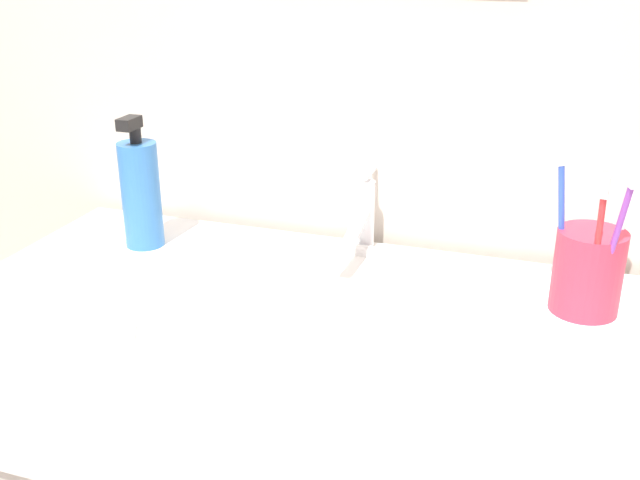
{
  "coord_description": "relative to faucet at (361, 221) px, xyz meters",
  "views": [
    {
      "loc": [
        0.24,
        -0.7,
        1.3
      ],
      "look_at": [
        -0.01,
        0.05,
        0.98
      ],
      "focal_mm": 41.97,
      "sensor_mm": 36.0,
      "label": 1
    }
  ],
  "objects": [
    {
      "name": "tiled_wall_back",
      "position": [
        0.01,
        0.09,
        0.26
      ],
      "size": [
        2.13,
        0.04,
        2.4
      ],
      "primitive_type": "cube",
      "color": "beige",
      "rests_on": "ground"
    },
    {
      "name": "faucet",
      "position": [
        0.0,
        0.0,
        0.0
      ],
      "size": [
        0.02,
        0.17,
        0.11
      ],
      "color": "silver",
      "rests_on": "sink_basin"
    },
    {
      "name": "soap_dispenser",
      "position": [
        -0.3,
        -0.06,
        0.03
      ],
      "size": [
        0.05,
        0.06,
        0.19
      ],
      "color": "#3372BF",
      "rests_on": "vanity_counter"
    },
    {
      "name": "toothbrush_white",
      "position": [
        0.33,
        -0.06,
        0.06
      ],
      "size": [
        0.05,
        0.04,
        0.18
      ],
      "color": "white",
      "rests_on": "toothbrush_cup"
    },
    {
      "name": "toothbrush_blue",
      "position": [
        0.26,
        -0.08,
        0.07
      ],
      "size": [
        0.03,
        0.02,
        0.2
      ],
      "color": "blue",
      "rests_on": "toothbrush_cup"
    },
    {
      "name": "toothbrush_cup",
      "position": [
        0.3,
        -0.08,
        0.0
      ],
      "size": [
        0.08,
        0.08,
        0.1
      ],
      "primitive_type": "cylinder",
      "color": "#D8334C",
      "rests_on": "vanity_counter"
    },
    {
      "name": "sink_basin",
      "position": [
        0.0,
        -0.21,
        -0.1
      ],
      "size": [
        0.45,
        0.45,
        0.13
      ],
      "color": "white",
      "rests_on": "vanity_counter"
    },
    {
      "name": "toothbrush_purple",
      "position": [
        0.32,
        -0.11,
        0.06
      ],
      "size": [
        0.03,
        0.05,
        0.19
      ],
      "color": "purple",
      "rests_on": "toothbrush_cup"
    },
    {
      "name": "toothbrush_red",
      "position": [
        0.3,
        -0.11,
        0.06
      ],
      "size": [
        0.01,
        0.05,
        0.18
      ],
      "color": "red",
      "rests_on": "toothbrush_cup"
    }
  ]
}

